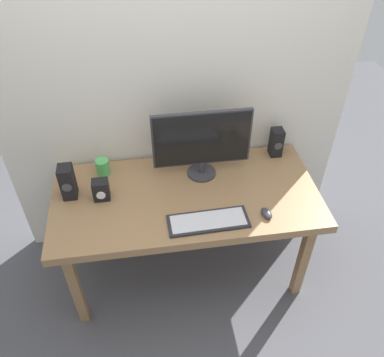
% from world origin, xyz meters
% --- Properties ---
extents(ground_plane, '(6.00, 6.00, 0.00)m').
position_xyz_m(ground_plane, '(0.00, 0.00, 0.00)').
color(ground_plane, '#4C4C51').
extents(wall_back, '(2.24, 0.04, 3.00)m').
position_xyz_m(wall_back, '(0.00, 0.42, 1.50)').
color(wall_back, silver).
rests_on(wall_back, ground_plane).
extents(desk, '(1.61, 0.77, 0.75)m').
position_xyz_m(desk, '(0.00, 0.00, 0.67)').
color(desk, '#936D47').
rests_on(desk, ground_plane).
extents(monitor, '(0.60, 0.18, 0.45)m').
position_xyz_m(monitor, '(0.12, 0.18, 0.99)').
color(monitor, '#333338').
rests_on(monitor, desk).
extents(keyboard_primary, '(0.46, 0.18, 0.02)m').
position_xyz_m(keyboard_primary, '(0.09, -0.25, 0.75)').
color(keyboard_primary, '#232328').
rests_on(keyboard_primary, desk).
extents(mouse, '(0.07, 0.10, 0.04)m').
position_xyz_m(mouse, '(0.43, -0.24, 0.76)').
color(mouse, '#333338').
rests_on(mouse, desk).
extents(speaker_right, '(0.08, 0.09, 0.20)m').
position_xyz_m(speaker_right, '(0.65, 0.30, 0.84)').
color(speaker_right, black).
rests_on(speaker_right, desk).
extents(speaker_left, '(0.08, 0.10, 0.22)m').
position_xyz_m(speaker_left, '(-0.69, 0.09, 0.85)').
color(speaker_left, black).
rests_on(speaker_left, desk).
extents(audio_controller, '(0.10, 0.09, 0.13)m').
position_xyz_m(audio_controller, '(-0.50, 0.04, 0.81)').
color(audio_controller, black).
rests_on(audio_controller, desk).
extents(coffee_mug, '(0.08, 0.08, 0.10)m').
position_xyz_m(coffee_mug, '(-0.49, 0.27, 0.80)').
color(coffee_mug, '#4CB259').
rests_on(coffee_mug, desk).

